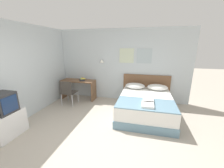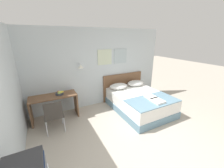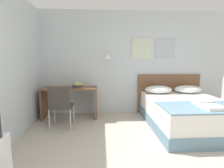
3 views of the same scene
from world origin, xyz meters
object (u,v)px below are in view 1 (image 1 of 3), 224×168
object	(u,v)px
pillow_right	(157,87)
throw_blanket	(146,104)
bed	(145,105)
desk_chair	(68,91)
pillow_left	(135,86)
headboard	(146,88)
folded_towel_near_foot	(148,101)
fruit_bowl	(82,79)
folded_towel_mid_bed	(148,105)
television	(2,103)
tv_stand	(7,124)
desk	(79,86)

from	to	relation	value
pillow_right	throw_blanket	distance (m)	1.39
bed	desk_chair	world-z (taller)	desk_chair
pillow_left	headboard	bearing A→B (deg)	39.45
folded_towel_near_foot	fruit_bowl	bearing A→B (deg)	154.42
throw_blanket	fruit_bowl	xyz separation A→B (m)	(-2.39, 1.32, 0.21)
folded_towel_mid_bed	television	distance (m)	3.33
bed	tv_stand	bearing A→B (deg)	-149.24
pillow_right	folded_towel_near_foot	bearing A→B (deg)	-104.90
folded_towel_mid_bed	folded_towel_near_foot	bearing A→B (deg)	86.82
desk	fruit_bowl	distance (m)	0.33
pillow_right	desk	size ratio (longest dim) A/B	0.52
desk	desk_chair	xyz separation A→B (m)	(-0.07, -0.67, -0.01)
folded_towel_mid_bed	pillow_left	bearing A→B (deg)	105.98
pillow_left	desk_chair	world-z (taller)	desk_chair
bed	pillow_left	xyz separation A→B (m)	(-0.38, 0.74, 0.39)
bed	television	bearing A→B (deg)	-149.22
tv_stand	television	xyz separation A→B (m)	(0.00, 0.00, 0.53)
pillow_left	folded_towel_mid_bed	bearing A→B (deg)	-74.02
headboard	fruit_bowl	xyz separation A→B (m)	(-2.39, -0.33, 0.29)
fruit_bowl	folded_towel_mid_bed	bearing A→B (deg)	-30.96
folded_towel_near_foot	desk_chair	world-z (taller)	desk_chair
folded_towel_mid_bed	fruit_bowl	xyz separation A→B (m)	(-2.43, 1.46, 0.17)
desk	folded_towel_near_foot	bearing A→B (deg)	-24.19
television	bed	bearing A→B (deg)	30.78
folded_towel_near_foot	desk	xyz separation A→B (m)	(-2.63, 1.18, -0.10)
desk	fruit_bowl	bearing A→B (deg)	-2.85
fruit_bowl	television	distance (m)	2.65
pillow_right	folded_towel_mid_bed	xyz separation A→B (m)	(-0.33, -1.48, -0.04)
desk_chair	television	distance (m)	1.98
bed	pillow_left	distance (m)	0.92
bed	pillow_left	size ratio (longest dim) A/B	3.02
headboard	fruit_bowl	size ratio (longest dim) A/B	6.62
throw_blanket	folded_towel_mid_bed	distance (m)	0.16
folded_towel_near_foot	television	distance (m)	3.45
folded_towel_near_foot	desk_chair	bearing A→B (deg)	169.26
pillow_left	television	bearing A→B (deg)	-136.36
pillow_left	folded_towel_near_foot	distance (m)	1.27
pillow_left	tv_stand	xyz separation A→B (m)	(-2.71, -2.58, -0.38)
fruit_bowl	pillow_left	bearing A→B (deg)	0.63
pillow_right	folded_towel_mid_bed	world-z (taller)	pillow_right
throw_blanket	desk	size ratio (longest dim) A/B	1.17
desk_chair	fruit_bowl	bearing A→B (deg)	68.77
pillow_left	pillow_right	bearing A→B (deg)	0.00
folded_towel_mid_bed	throw_blanket	bearing A→B (deg)	107.49
desk	television	distance (m)	2.64
bed	fruit_bowl	distance (m)	2.55
bed	desk	bearing A→B (deg)	164.14
bed	headboard	world-z (taller)	headboard
throw_blanket	desk	world-z (taller)	desk
desk	tv_stand	world-z (taller)	desk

